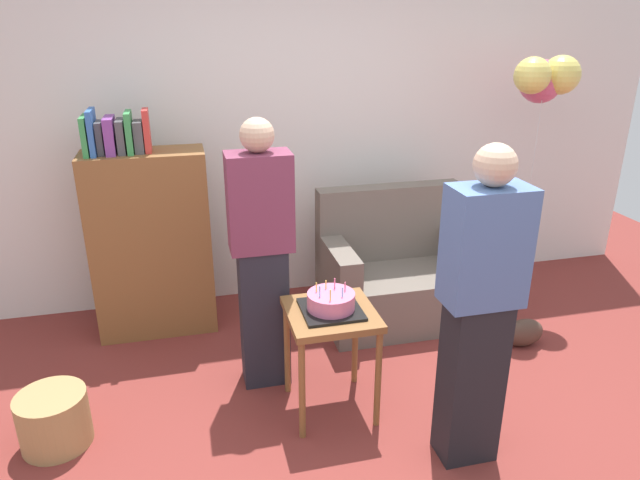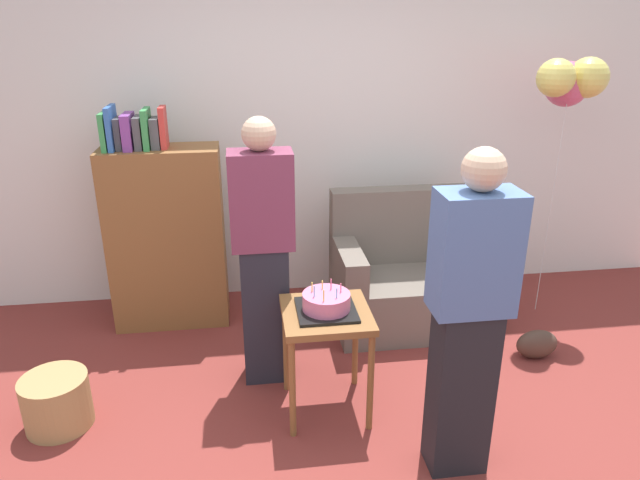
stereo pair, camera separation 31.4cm
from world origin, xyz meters
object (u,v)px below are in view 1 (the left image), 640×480
at_px(bookshelf, 150,240).
at_px(person_blowing_candles, 262,256).
at_px(balloon_bunch, 545,78).
at_px(person_holding_cake, 479,311).
at_px(birthday_cake, 331,303).
at_px(handbag, 524,333).
at_px(side_table, 331,327).
at_px(couch, 396,274).
at_px(wicker_basket, 54,419).

height_order(bookshelf, person_blowing_candles, person_blowing_candles).
bearing_deg(balloon_bunch, person_blowing_candles, -163.85).
relative_size(person_holding_cake, balloon_bunch, 0.87).
bearing_deg(person_holding_cake, birthday_cake, -44.33).
bearing_deg(person_holding_cake, handbag, -137.95).
bearing_deg(person_holding_cake, person_blowing_candles, -47.15).
distance_m(side_table, birthday_cake, 0.15).
bearing_deg(birthday_cake, bookshelf, 129.30).
bearing_deg(couch, side_table, -128.49).
relative_size(side_table, handbag, 2.26).
relative_size(side_table, person_blowing_candles, 0.39).
distance_m(side_table, person_blowing_candles, 0.57).
bearing_deg(person_holding_cake, couch, -98.87).
height_order(bookshelf, wicker_basket, bookshelf).
xyz_separation_m(couch, person_holding_cake, (-0.18, -1.48, 0.49)).
relative_size(couch, wicker_basket, 3.06).
relative_size(couch, bookshelf, 0.69).
bearing_deg(side_table, person_blowing_candles, 130.37).
relative_size(person_blowing_candles, person_holding_cake, 1.00).
xyz_separation_m(couch, person_blowing_candles, (-1.07, -0.58, 0.49)).
relative_size(side_table, person_holding_cake, 0.39).
bearing_deg(birthday_cake, person_holding_cake, -42.30).
distance_m(side_table, wicker_basket, 1.54).
bearing_deg(handbag, person_blowing_candles, 178.60).
bearing_deg(wicker_basket, person_blowing_candles, 15.17).
distance_m(side_table, handbag, 1.56).
relative_size(bookshelf, wicker_basket, 4.40).
bearing_deg(person_blowing_candles, birthday_cake, -43.66).
relative_size(couch, balloon_bunch, 0.59).
relative_size(birthday_cake, balloon_bunch, 0.17).
bearing_deg(side_table, handbag, 12.67).
bearing_deg(birthday_cake, balloon_bunch, 28.66).
height_order(wicker_basket, balloon_bunch, balloon_bunch).
height_order(couch, handbag, couch).
bearing_deg(side_table, bookshelf, 129.30).
height_order(handbag, balloon_bunch, balloon_bunch).
distance_m(person_blowing_candles, balloon_bunch, 2.38).
bearing_deg(person_blowing_candles, handbag, 4.57).
xyz_separation_m(side_table, birthday_cake, (-0.00, -0.00, 0.15)).
xyz_separation_m(person_holding_cake, balloon_bunch, (1.23, 1.51, 0.89)).
distance_m(person_holding_cake, balloon_bunch, 2.14).
height_order(birthday_cake, person_blowing_candles, person_blowing_candles).
bearing_deg(handbag, balloon_bunch, 62.41).
bearing_deg(person_blowing_candles, side_table, -43.66).
xyz_separation_m(side_table, person_blowing_candles, (-0.32, 0.37, 0.30)).
bearing_deg(bookshelf, balloon_bunch, -4.23).
xyz_separation_m(side_table, person_holding_cake, (0.58, -0.53, 0.30)).
distance_m(side_table, person_holding_cake, 0.84).
bearing_deg(bookshelf, birthday_cake, -50.70).
bearing_deg(balloon_bunch, wicker_basket, -164.19).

